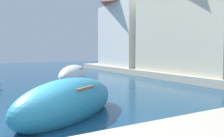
{
  "coord_description": "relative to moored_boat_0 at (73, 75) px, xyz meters",
  "views": [
    {
      "loc": [
        -1.01,
        -5.82,
        2.03
      ],
      "look_at": [
        6.71,
        8.19,
        0.85
      ],
      "focal_mm": 35.71,
      "sensor_mm": 36.0,
      "label": 1
    }
  ],
  "objects": [
    {
      "name": "waterfront_building_main",
      "position": [
        8.75,
        -3.3,
        4.27
      ],
      "size": [
        5.63,
        8.97,
        8.23
      ],
      "color": "beige",
      "rests_on": "quay_promenade"
    },
    {
      "name": "ground",
      "position": [
        -4.25,
        -9.53,
        -0.4
      ],
      "size": [
        80.0,
        80.0,
        0.0
      ],
      "primitive_type": "plane",
      "color": "navy"
    },
    {
      "name": "quayside_tree",
      "position": [
        9.36,
        -0.53,
        3.39
      ],
      "size": [
        3.28,
        3.28,
        4.94
      ],
      "color": "brown",
      "rests_on": "quay_promenade"
    },
    {
      "name": "moored_boat_4",
      "position": [
        -3.09,
        -8.53,
        0.03
      ],
      "size": [
        4.65,
        3.98,
        1.54
      ],
      "rotation": [
        0.0,
        0.0,
        0.61
      ],
      "color": "teal",
      "rests_on": "ground"
    },
    {
      "name": "waterfront_building_annex",
      "position": [
        8.75,
        5.29,
        3.94
      ],
      "size": [
        5.66,
        7.06,
        7.58
      ],
      "color": "white",
      "rests_on": "quay_promenade"
    },
    {
      "name": "moored_boat_0",
      "position": [
        0.0,
        0.0,
        0.0
      ],
      "size": [
        3.89,
        4.7,
        1.43
      ],
      "rotation": [
        0.0,
        0.0,
        0.98
      ],
      "color": "white",
      "rests_on": "ground"
    },
    {
      "name": "quay_promenade",
      "position": [
        0.06,
        -9.9,
        -0.15
      ],
      "size": [
        44.0,
        32.0,
        0.5
      ],
      "color": "#BCB29E",
      "rests_on": "ground"
    }
  ]
}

